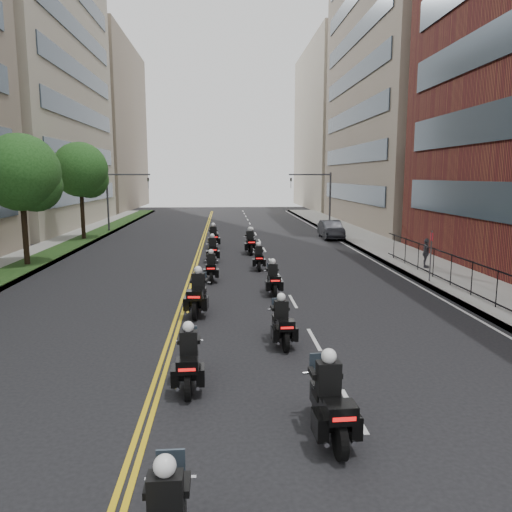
{
  "coord_description": "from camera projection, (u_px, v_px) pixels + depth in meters",
  "views": [
    {
      "loc": [
        0.29,
        -5.5,
        5.29
      ],
      "look_at": [
        1.68,
        15.8,
        1.85
      ],
      "focal_mm": 35.0,
      "sensor_mm": 36.0,
      "label": 1
    }
  ],
  "objects": [
    {
      "name": "sidewalk_right",
      "position": [
        409.0,
        259.0,
        31.63
      ],
      "size": [
        4.0,
        90.0,
        0.15
      ],
      "primitive_type": "cube",
      "color": "gray",
      "rests_on": "ground"
    },
    {
      "name": "sidewalk_left",
      "position": [
        20.0,
        263.0,
        30.09
      ],
      "size": [
        4.0,
        90.0,
        0.15
      ],
      "primitive_type": "cube",
      "color": "gray",
      "rests_on": "ground"
    },
    {
      "name": "grass_strip",
      "position": [
        34.0,
        261.0,
        30.13
      ],
      "size": [
        2.0,
        90.0,
        0.04
      ],
      "primitive_type": "cube",
      "color": "#143714",
      "rests_on": "sidewalk_left"
    },
    {
      "name": "building_right_tan",
      "position": [
        424.0,
        82.0,
        52.51
      ],
      "size": [
        15.11,
        28.0,
        30.0
      ],
      "color": "gray",
      "rests_on": "ground"
    },
    {
      "name": "building_right_far",
      "position": [
        351.0,
        129.0,
        82.39
      ],
      "size": [
        15.0,
        28.0,
        26.0
      ],
      "primitive_type": "cube",
      "color": "#AC9D8B",
      "rests_on": "ground"
    },
    {
      "name": "building_left_far",
      "position": [
        83.0,
        127.0,
        79.61
      ],
      "size": [
        16.0,
        28.0,
        26.0
      ],
      "primitive_type": "cube",
      "color": "gray",
      "rests_on": "ground"
    },
    {
      "name": "iron_fence",
      "position": [
        511.0,
        294.0,
        18.62
      ],
      "size": [
        0.05,
        28.0,
        1.5
      ],
      "color": "black",
      "rests_on": "sidewalk_right"
    },
    {
      "name": "traffic_signal_right",
      "position": [
        320.0,
        193.0,
        47.64
      ],
      "size": [
        4.09,
        0.2,
        5.6
      ],
      "color": "#3F3F44",
      "rests_on": "ground"
    },
    {
      "name": "traffic_signal_left",
      "position": [
        118.0,
        193.0,
        46.42
      ],
      "size": [
        4.09,
        0.2,
        5.6
      ],
      "color": "#3F3F44",
      "rests_on": "ground"
    },
    {
      "name": "motorcycle_1",
      "position": [
        330.0,
        404.0,
        10.08
      ],
      "size": [
        0.6,
        2.5,
        1.84
      ],
      "rotation": [
        0.0,
        0.0,
        0.05
      ],
      "color": "black",
      "rests_on": "ground"
    },
    {
      "name": "motorcycle_2",
      "position": [
        189.0,
        362.0,
        12.49
      ],
      "size": [
        0.53,
        2.29,
        1.69
      ],
      "rotation": [
        0.0,
        0.0,
        0.03
      ],
      "color": "black",
      "rests_on": "ground"
    },
    {
      "name": "motorcycle_3",
      "position": [
        282.0,
        324.0,
        15.73
      ],
      "size": [
        0.56,
        2.23,
        1.64
      ],
      "rotation": [
        0.0,
        0.0,
        0.06
      ],
      "color": "black",
      "rests_on": "ground"
    },
    {
      "name": "motorcycle_4",
      "position": [
        198.0,
        296.0,
        19.13
      ],
      "size": [
        0.69,
        2.53,
        1.87
      ],
      "rotation": [
        0.0,
        0.0,
        -0.09
      ],
      "color": "black",
      "rests_on": "ground"
    },
    {
      "name": "motorcycle_5",
      "position": [
        273.0,
        280.0,
        22.43
      ],
      "size": [
        0.5,
        2.19,
        1.61
      ],
      "rotation": [
        0.0,
        0.0,
        0.02
      ],
      "color": "black",
      "rests_on": "ground"
    },
    {
      "name": "motorcycle_6",
      "position": [
        211.0,
        269.0,
        25.23
      ],
      "size": [
        0.5,
        2.2,
        1.62
      ],
      "rotation": [
        0.0,
        0.0,
        0.01
      ],
      "color": "black",
      "rests_on": "ground"
    },
    {
      "name": "motorcycle_7",
      "position": [
        259.0,
        259.0,
        28.36
      ],
      "size": [
        0.5,
        2.12,
        1.57
      ],
      "rotation": [
        0.0,
        0.0,
        -0.03
      ],
      "color": "black",
      "rests_on": "ground"
    },
    {
      "name": "motorcycle_8",
      "position": [
        213.0,
        251.0,
        30.94
      ],
      "size": [
        0.58,
        2.36,
        1.74
      ],
      "rotation": [
        0.0,
        0.0,
        0.05
      ],
      "color": "black",
      "rests_on": "ground"
    },
    {
      "name": "motorcycle_9",
      "position": [
        250.0,
        243.0,
        34.11
      ],
      "size": [
        0.58,
        2.49,
        1.84
      ],
      "rotation": [
        0.0,
        0.0,
        0.04
      ],
      "color": "black",
      "rests_on": "ground"
    },
    {
      "name": "motorcycle_10",
      "position": [
        214.0,
        238.0,
        36.93
      ],
      "size": [
        0.69,
        2.51,
        1.85
      ],
      "rotation": [
        0.0,
        0.0,
        0.09
      ],
      "color": "black",
      "rests_on": "ground"
    },
    {
      "name": "parked_sedan",
      "position": [
        331.0,
        230.0,
        42.43
      ],
      "size": [
        1.71,
        4.65,
        1.52
      ],
      "primitive_type": "imported",
      "rotation": [
        0.0,
        0.0,
        -0.02
      ],
      "color": "black",
      "rests_on": "ground"
    },
    {
      "name": "pedestrian_c",
      "position": [
        426.0,
        253.0,
        28.08
      ],
      "size": [
        0.74,
        1.06,
        1.66
      ],
      "primitive_type": "imported",
      "rotation": [
        0.0,
        0.0,
        1.18
      ],
      "color": "#46464F",
      "rests_on": "sidewalk_right"
    }
  ]
}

